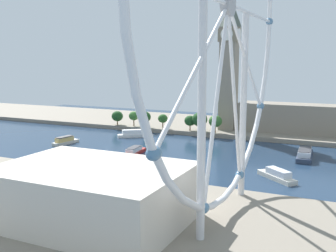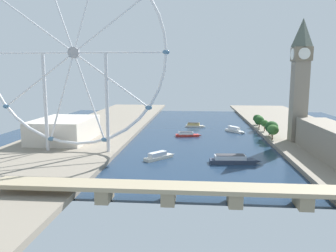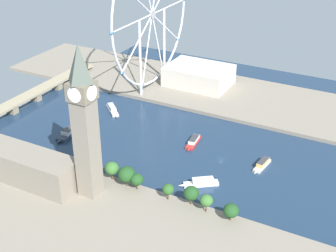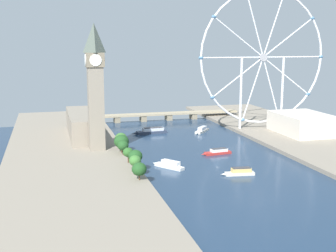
{
  "view_description": "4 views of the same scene",
  "coord_description": "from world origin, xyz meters",
  "px_view_note": "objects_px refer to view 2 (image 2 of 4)",
  "views": [
    {
      "loc": [
        211.96,
        143.18,
        53.73
      ],
      "look_at": [
        3.65,
        44.88,
        16.83
      ],
      "focal_mm": 43.72,
      "sensor_mm": 36.0,
      "label": 1
    },
    {
      "loc": [
        3.04,
        324.1,
        56.09
      ],
      "look_at": [
        22.64,
        92.37,
        19.77
      ],
      "focal_mm": 35.02,
      "sensor_mm": 36.0,
      "label": 2
    },
    {
      "loc": [
        -267.55,
        -99.74,
        177.6
      ],
      "look_at": [
        13.28,
        49.79,
        7.89
      ],
      "focal_mm": 50.18,
      "sensor_mm": 36.0,
      "label": 3
    },
    {
      "loc": [
        -114.88,
        -287.94,
        85.56
      ],
      "look_at": [
        -21.68,
        55.19,
        18.54
      ],
      "focal_mm": 47.91,
      "sensor_mm": 36.0,
      "label": 4
    }
  ],
  "objects_px": {
    "riverside_hall": "(65,130)",
    "river_bridge": "(201,190)",
    "tour_boat_1": "(232,160)",
    "tour_boat_0": "(159,156)",
    "tour_boat_4": "(187,134)",
    "tour_boat_3": "(235,130)",
    "parliament_block": "(335,142)",
    "clock_tower": "(300,79)",
    "ferris_wheel": "(74,54)",
    "tour_boat_2": "(194,125)"
  },
  "relations": [
    {
      "from": "riverside_hall",
      "to": "river_bridge",
      "type": "xyz_separation_m",
      "value": [
        -109.68,
        117.75,
        -5.92
      ]
    },
    {
      "from": "riverside_hall",
      "to": "tour_boat_1",
      "type": "xyz_separation_m",
      "value": [
        -130.53,
        49.14,
        -9.55
      ]
    },
    {
      "from": "tour_boat_0",
      "to": "tour_boat_4",
      "type": "relative_size",
      "value": 0.88
    },
    {
      "from": "river_bridge",
      "to": "tour_boat_3",
      "type": "height_order",
      "value": "river_bridge"
    },
    {
      "from": "parliament_block",
      "to": "tour_boat_3",
      "type": "xyz_separation_m",
      "value": [
        50.75,
        -110.32,
        -11.04
      ]
    },
    {
      "from": "tour_boat_3",
      "to": "tour_boat_0",
      "type": "bearing_deg",
      "value": -65.49
    },
    {
      "from": "clock_tower",
      "to": "tour_boat_3",
      "type": "distance_m",
      "value": 86.87
    },
    {
      "from": "clock_tower",
      "to": "tour_boat_0",
      "type": "relative_size",
      "value": 4.38
    },
    {
      "from": "riverside_hall",
      "to": "tour_boat_4",
      "type": "bearing_deg",
      "value": -157.26
    },
    {
      "from": "ferris_wheel",
      "to": "clock_tower",
      "type": "bearing_deg",
      "value": -163.37
    },
    {
      "from": "tour_boat_0",
      "to": "tour_boat_4",
      "type": "xyz_separation_m",
      "value": [
        -16.8,
        -84.27,
        -0.22
      ]
    },
    {
      "from": "tour_boat_0",
      "to": "ferris_wheel",
      "type": "bearing_deg",
      "value": 124.78
    },
    {
      "from": "tour_boat_1",
      "to": "tour_boat_4",
      "type": "height_order",
      "value": "tour_boat_1"
    },
    {
      "from": "clock_tower",
      "to": "river_bridge",
      "type": "bearing_deg",
      "value": 58.91
    },
    {
      "from": "clock_tower",
      "to": "tour_boat_4",
      "type": "xyz_separation_m",
      "value": [
        89.49,
        -28.27,
        -51.21
      ]
    },
    {
      "from": "tour_boat_2",
      "to": "tour_boat_0",
      "type": "bearing_deg",
      "value": -92.1
    },
    {
      "from": "tour_boat_4",
      "to": "tour_boat_1",
      "type": "bearing_deg",
      "value": -77.46
    },
    {
      "from": "clock_tower",
      "to": "parliament_block",
      "type": "height_order",
      "value": "clock_tower"
    },
    {
      "from": "tour_boat_3",
      "to": "river_bridge",
      "type": "bearing_deg",
      "value": -46.88
    },
    {
      "from": "ferris_wheel",
      "to": "tour_boat_1",
      "type": "height_order",
      "value": "ferris_wheel"
    },
    {
      "from": "clock_tower",
      "to": "tour_boat_1",
      "type": "distance_m",
      "value": 99.24
    },
    {
      "from": "tour_boat_1",
      "to": "tour_boat_2",
      "type": "height_order",
      "value": "tour_boat_1"
    },
    {
      "from": "river_bridge",
      "to": "tour_boat_0",
      "type": "xyz_separation_m",
      "value": [
        27.26,
        -75.06,
        -3.99
      ]
    },
    {
      "from": "parliament_block",
      "to": "ferris_wheel",
      "type": "distance_m",
      "value": 181.57
    },
    {
      "from": "parliament_block",
      "to": "tour_boat_3",
      "type": "height_order",
      "value": "parliament_block"
    },
    {
      "from": "parliament_block",
      "to": "river_bridge",
      "type": "height_order",
      "value": "parliament_block"
    },
    {
      "from": "parliament_block",
      "to": "tour_boat_4",
      "type": "relative_size",
      "value": 3.73
    },
    {
      "from": "riverside_hall",
      "to": "river_bridge",
      "type": "height_order",
      "value": "riverside_hall"
    },
    {
      "from": "parliament_block",
      "to": "riverside_hall",
      "type": "xyz_separation_m",
      "value": [
        196.35,
        -41.33,
        -1.26
      ]
    },
    {
      "from": "ferris_wheel",
      "to": "tour_boat_0",
      "type": "distance_m",
      "value": 90.03
    },
    {
      "from": "ferris_wheel",
      "to": "tour_boat_4",
      "type": "distance_m",
      "value": 127.79
    },
    {
      "from": "ferris_wheel",
      "to": "tour_boat_1",
      "type": "bearing_deg",
      "value": 172.9
    },
    {
      "from": "clock_tower",
      "to": "river_bridge",
      "type": "xyz_separation_m",
      "value": [
        79.03,
        131.05,
        -47.0
      ]
    },
    {
      "from": "ferris_wheel",
      "to": "tour_boat_0",
      "type": "xyz_separation_m",
      "value": [
        -58.36,
        6.82,
        -68.21
      ]
    },
    {
      "from": "ferris_wheel",
      "to": "tour_boat_2",
      "type": "height_order",
      "value": "ferris_wheel"
    },
    {
      "from": "tour_boat_0",
      "to": "tour_boat_2",
      "type": "relative_size",
      "value": 0.97
    },
    {
      "from": "tour_boat_1",
      "to": "tour_boat_0",
      "type": "bearing_deg",
      "value": 168.3
    },
    {
      "from": "parliament_block",
      "to": "tour_boat_1",
      "type": "bearing_deg",
      "value": 6.77
    },
    {
      "from": "parliament_block",
      "to": "ferris_wheel",
      "type": "height_order",
      "value": "ferris_wheel"
    },
    {
      "from": "tour_boat_0",
      "to": "tour_boat_3",
      "type": "distance_m",
      "value": 128.32
    },
    {
      "from": "clock_tower",
      "to": "tour_boat_2",
      "type": "relative_size",
      "value": 4.25
    },
    {
      "from": "tour_boat_0",
      "to": "tour_boat_1",
      "type": "bearing_deg",
      "value": -56.19
    },
    {
      "from": "clock_tower",
      "to": "riverside_hall",
      "type": "distance_m",
      "value": 193.58
    },
    {
      "from": "tour_boat_0",
      "to": "riverside_hall",
      "type": "bearing_deg",
      "value": 104.06
    },
    {
      "from": "clock_tower",
      "to": "tour_boat_0",
      "type": "bearing_deg",
      "value": 27.78
    },
    {
      "from": "clock_tower",
      "to": "riverside_hall",
      "type": "height_order",
      "value": "clock_tower"
    },
    {
      "from": "ferris_wheel",
      "to": "riverside_hall",
      "type": "distance_m",
      "value": 72.56
    },
    {
      "from": "parliament_block",
      "to": "river_bridge",
      "type": "xyz_separation_m",
      "value": [
        86.67,
        76.42,
        -7.19
      ]
    },
    {
      "from": "tour_boat_0",
      "to": "tour_boat_2",
      "type": "bearing_deg",
      "value": 32.01
    },
    {
      "from": "parliament_block",
      "to": "tour_boat_1",
      "type": "height_order",
      "value": "parliament_block"
    }
  ]
}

